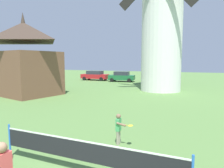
{
  "coord_description": "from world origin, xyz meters",
  "views": [
    {
      "loc": [
        2.87,
        -2.47,
        3.13
      ],
      "look_at": [
        0.05,
        4.15,
        2.33
      ],
      "focal_mm": 32.88,
      "sensor_mm": 36.0,
      "label": 1
    }
  ],
  "objects_px": {
    "tennis_net": "(83,151)",
    "parked_car_black": "(159,77)",
    "windmill": "(162,17)",
    "chapel": "(25,60)",
    "parked_car_red": "(95,75)",
    "player_far": "(119,127)",
    "parked_car_green": "(122,76)"
  },
  "relations": [
    {
      "from": "tennis_net",
      "to": "parked_car_black",
      "type": "height_order",
      "value": "parked_car_black"
    },
    {
      "from": "windmill",
      "to": "chapel",
      "type": "distance_m",
      "value": 14.28
    },
    {
      "from": "windmill",
      "to": "parked_car_red",
      "type": "bearing_deg",
      "value": 146.73
    },
    {
      "from": "player_far",
      "to": "parked_car_black",
      "type": "height_order",
      "value": "parked_car_black"
    },
    {
      "from": "parked_car_black",
      "to": "chapel",
      "type": "bearing_deg",
      "value": -121.15
    },
    {
      "from": "parked_car_black",
      "to": "windmill",
      "type": "bearing_deg",
      "value": -79.11
    },
    {
      "from": "windmill",
      "to": "player_far",
      "type": "relative_size",
      "value": 13.12
    },
    {
      "from": "player_far",
      "to": "parked_car_red",
      "type": "relative_size",
      "value": 0.26
    },
    {
      "from": "parked_car_red",
      "to": "chapel",
      "type": "distance_m",
      "value": 15.67
    },
    {
      "from": "tennis_net",
      "to": "chapel",
      "type": "bearing_deg",
      "value": 140.97
    },
    {
      "from": "parked_car_black",
      "to": "chapel",
      "type": "xyz_separation_m",
      "value": [
        -9.68,
        -16.02,
        2.47
      ]
    },
    {
      "from": "parked_car_red",
      "to": "parked_car_black",
      "type": "height_order",
      "value": "same"
    },
    {
      "from": "player_far",
      "to": "parked_car_red",
      "type": "distance_m",
      "value": 26.56
    },
    {
      "from": "parked_car_green",
      "to": "tennis_net",
      "type": "bearing_deg",
      "value": -71.92
    },
    {
      "from": "tennis_net",
      "to": "parked_car_red",
      "type": "distance_m",
      "value": 28.55
    },
    {
      "from": "tennis_net",
      "to": "player_far",
      "type": "distance_m",
      "value": 2.35
    },
    {
      "from": "tennis_net",
      "to": "chapel",
      "type": "relative_size",
      "value": 0.74
    },
    {
      "from": "tennis_net",
      "to": "player_far",
      "type": "xyz_separation_m",
      "value": [
        0.14,
        2.35,
        -0.02
      ]
    },
    {
      "from": "parked_car_red",
      "to": "chapel",
      "type": "height_order",
      "value": "chapel"
    },
    {
      "from": "parked_car_green",
      "to": "parked_car_black",
      "type": "bearing_deg",
      "value": 10.5
    },
    {
      "from": "windmill",
      "to": "chapel",
      "type": "height_order",
      "value": "windmill"
    },
    {
      "from": "player_far",
      "to": "parked_car_black",
      "type": "xyz_separation_m",
      "value": [
        -2.72,
        23.62,
        0.14
      ]
    },
    {
      "from": "player_far",
      "to": "parked_car_red",
      "type": "xyz_separation_m",
      "value": [
        -13.17,
        23.06,
        0.14
      ]
    },
    {
      "from": "parked_car_red",
      "to": "parked_car_green",
      "type": "distance_m",
      "value": 4.92
    },
    {
      "from": "parked_car_red",
      "to": "chapel",
      "type": "relative_size",
      "value": 0.6
    },
    {
      "from": "parked_car_black",
      "to": "tennis_net",
      "type": "bearing_deg",
      "value": -84.32
    },
    {
      "from": "parked_car_red",
      "to": "parked_car_green",
      "type": "relative_size",
      "value": 1.1
    },
    {
      "from": "parked_car_red",
      "to": "parked_car_green",
      "type": "bearing_deg",
      "value": -5.46
    },
    {
      "from": "windmill",
      "to": "parked_car_black",
      "type": "xyz_separation_m",
      "value": [
        -1.63,
        8.49,
        -6.83
      ]
    },
    {
      "from": "tennis_net",
      "to": "parked_car_black",
      "type": "xyz_separation_m",
      "value": [
        -2.58,
        25.96,
        0.12
      ]
    },
    {
      "from": "windmill",
      "to": "chapel",
      "type": "xyz_separation_m",
      "value": [
        -11.32,
        -7.53,
        -4.37
      ]
    },
    {
      "from": "windmill",
      "to": "tennis_net",
      "type": "distance_m",
      "value": 18.83
    }
  ]
}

